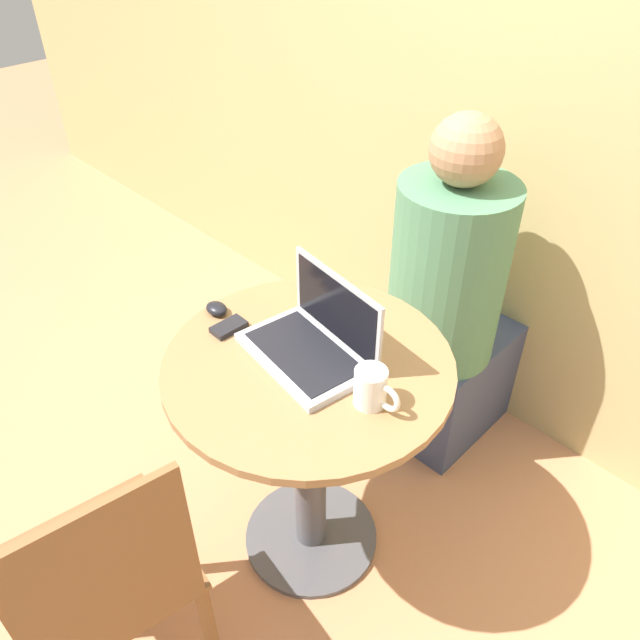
% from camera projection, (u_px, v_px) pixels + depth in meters
% --- Properties ---
extents(ground_plane, '(12.00, 12.00, 0.00)m').
position_uv_depth(ground_plane, '(311.00, 537.00, 2.06)').
color(ground_plane, tan).
extents(back_wall, '(7.00, 0.05, 2.60)m').
position_uv_depth(back_wall, '(549.00, 68.00, 1.81)').
color(back_wall, tan).
rests_on(back_wall, ground_plane).
extents(round_table, '(0.75, 0.75, 0.78)m').
position_uv_depth(round_table, '(309.00, 424.00, 1.73)').
color(round_table, '#4C4C51').
rests_on(round_table, ground_plane).
extents(laptop, '(0.37, 0.26, 0.21)m').
position_uv_depth(laptop, '(314.00, 340.00, 1.58)').
color(laptop, '#B7B7BC').
rests_on(laptop, round_table).
extents(cell_phone, '(0.06, 0.10, 0.02)m').
position_uv_depth(cell_phone, '(229.00, 327.00, 1.68)').
color(cell_phone, black).
rests_on(cell_phone, round_table).
extents(computer_mouse, '(0.07, 0.05, 0.03)m').
position_uv_depth(computer_mouse, '(217.00, 309.00, 1.74)').
color(computer_mouse, black).
rests_on(computer_mouse, round_table).
extents(coffee_cup, '(0.13, 0.08, 0.10)m').
position_uv_depth(coffee_cup, '(373.00, 387.00, 1.44)').
color(coffee_cup, white).
rests_on(coffee_cup, round_table).
extents(chair_empty, '(0.46, 0.46, 0.89)m').
position_uv_depth(chair_empty, '(107.00, 588.00, 1.43)').
color(chair_empty, brown).
rests_on(chair_empty, ground_plane).
extents(person_seated, '(0.37, 0.57, 1.25)m').
position_uv_depth(person_seated, '(450.00, 319.00, 2.14)').
color(person_seated, '#3D4766').
rests_on(person_seated, ground_plane).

